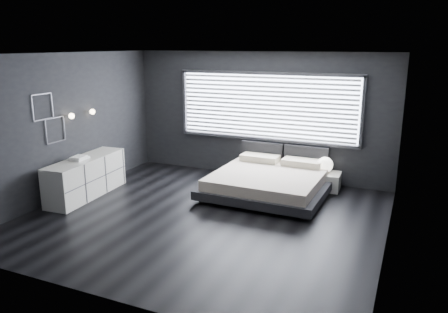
% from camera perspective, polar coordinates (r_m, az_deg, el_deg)
% --- Properties ---
extents(room, '(6.04, 6.00, 2.80)m').
position_cam_1_polar(room, '(7.34, -2.69, 2.26)').
color(room, black).
rests_on(room, ground).
extents(window, '(4.14, 0.09, 1.52)m').
position_cam_1_polar(window, '(9.69, 5.54, 6.46)').
color(window, white).
rests_on(window, ground).
extents(headboard, '(1.96, 0.16, 0.52)m').
position_cam_1_polar(headboard, '(9.71, 7.83, 0.15)').
color(headboard, black).
rests_on(headboard, ground).
extents(sconce_near, '(0.18, 0.11, 0.11)m').
position_cam_1_polar(sconce_near, '(8.99, -19.30, 5.02)').
color(sconce_near, silver).
rests_on(sconce_near, ground).
extents(sconce_far, '(0.18, 0.11, 0.11)m').
position_cam_1_polar(sconce_far, '(9.43, -16.83, 5.62)').
color(sconce_far, silver).
rests_on(sconce_far, ground).
extents(wall_art_upper, '(0.01, 0.48, 0.48)m').
position_cam_1_polar(wall_art_upper, '(8.60, -22.60, 6.01)').
color(wall_art_upper, '#47474C').
rests_on(wall_art_upper, ground).
extents(wall_art_lower, '(0.01, 0.48, 0.48)m').
position_cam_1_polar(wall_art_lower, '(8.84, -21.15, 3.26)').
color(wall_art_lower, '#47474C').
rests_on(wall_art_lower, ground).
extents(bed, '(2.35, 2.25, 0.60)m').
position_cam_1_polar(bed, '(8.83, 5.86, -3.23)').
color(bed, black).
rests_on(bed, ground).
extents(nightstand, '(0.64, 0.54, 0.36)m').
position_cam_1_polar(nightstand, '(9.36, 13.03, -3.14)').
color(nightstand, silver).
rests_on(nightstand, ground).
extents(orb_lamp, '(0.33, 0.33, 0.33)m').
position_cam_1_polar(orb_lamp, '(9.29, 13.05, -1.06)').
color(orb_lamp, white).
rests_on(orb_lamp, nightstand).
extents(dresser, '(0.68, 1.98, 0.78)m').
position_cam_1_polar(dresser, '(9.10, -17.54, -2.57)').
color(dresser, silver).
rests_on(dresser, ground).
extents(book_stack, '(0.28, 0.36, 0.07)m').
position_cam_1_polar(book_stack, '(8.92, -18.42, -0.18)').
color(book_stack, white).
rests_on(book_stack, dresser).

